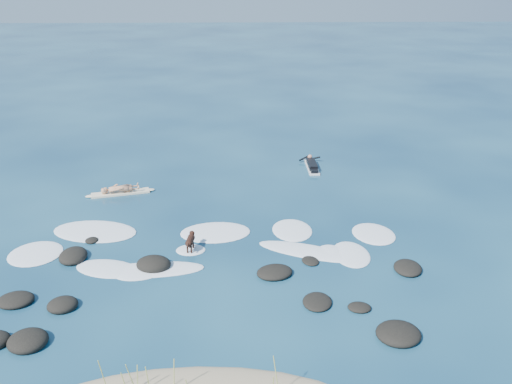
{
  "coord_description": "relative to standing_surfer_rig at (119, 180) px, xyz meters",
  "views": [
    {
      "loc": [
        1.19,
        -18.28,
        10.13
      ],
      "look_at": [
        1.83,
        4.0,
        0.9
      ],
      "focal_mm": 40.0,
      "sensor_mm": 36.0,
      "label": 1
    }
  ],
  "objects": [
    {
      "name": "breaking_foam",
      "position": [
        4.01,
        -5.25,
        -0.7
      ],
      "size": [
        15.11,
        5.32,
        0.12
      ],
      "color": "white",
      "rests_on": "ground"
    },
    {
      "name": "ground",
      "position": [
        4.37,
        -6.12,
        -0.71
      ],
      "size": [
        160.0,
        160.0,
        0.0
      ],
      "primitive_type": "plane",
      "color": "#0A2642",
      "rests_on": "ground"
    },
    {
      "name": "standing_surfer_rig",
      "position": [
        0.0,
        0.0,
        0.0
      ],
      "size": [
        3.12,
        1.19,
        1.79
      ],
      "rotation": [
        0.0,
        0.0,
        0.26
      ],
      "color": "beige",
      "rests_on": "ground"
    },
    {
      "name": "paddling_surfer_rig",
      "position": [
        9.24,
        3.27,
        -0.56
      ],
      "size": [
        1.16,
        2.56,
        0.45
      ],
      "rotation": [
        0.0,
        0.0,
        1.59
      ],
      "color": "white",
      "rests_on": "ground"
    },
    {
      "name": "reef_rocks",
      "position": [
        3.53,
        -8.73,
        -0.6
      ],
      "size": [
        14.2,
        7.33,
        0.53
      ],
      "color": "black",
      "rests_on": "ground"
    },
    {
      "name": "dog",
      "position": [
        3.67,
        -5.61,
        -0.25
      ],
      "size": [
        0.35,
        1.08,
        0.69
      ],
      "rotation": [
        0.0,
        0.0,
        1.46
      ],
      "color": "black",
      "rests_on": "ground"
    }
  ]
}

